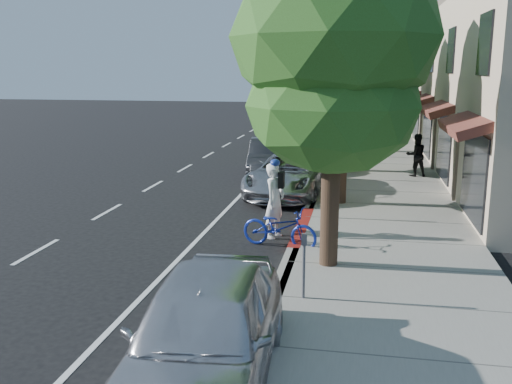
% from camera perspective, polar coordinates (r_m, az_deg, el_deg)
% --- Properties ---
extents(ground, '(120.00, 120.00, 0.00)m').
position_cam_1_polar(ground, '(14.84, 4.20, -4.96)').
color(ground, black).
rests_on(ground, ground).
extents(sidewalk, '(4.60, 56.00, 0.15)m').
position_cam_1_polar(sidewalk, '(22.52, 12.33, 0.97)').
color(sidewalk, gray).
rests_on(sidewalk, ground).
extents(curb, '(0.30, 56.00, 0.15)m').
position_cam_1_polar(curb, '(22.56, 6.49, 1.20)').
color(curb, '#9E998E').
rests_on(curb, ground).
extents(curb_red_segment, '(0.32, 4.00, 0.15)m').
position_cam_1_polar(curb_red_segment, '(15.77, 4.61, -3.63)').
color(curb_red_segment, maroon).
rests_on(curb_red_segment, ground).
extents(street_tree_0, '(4.34, 4.34, 7.76)m').
position_cam_1_polar(street_tree_0, '(12.11, 7.85, 14.49)').
color(street_tree_0, black).
rests_on(street_tree_0, ground).
extents(street_tree_1, '(4.65, 4.65, 7.12)m').
position_cam_1_polar(street_tree_1, '(18.10, 8.77, 11.97)').
color(street_tree_1, black).
rests_on(street_tree_1, ground).
extents(street_tree_2, '(5.02, 5.02, 6.85)m').
position_cam_1_polar(street_tree_2, '(24.10, 9.25, 11.34)').
color(street_tree_2, black).
rests_on(street_tree_2, ground).
extents(street_tree_3, '(5.32, 5.32, 8.24)m').
position_cam_1_polar(street_tree_3, '(30.10, 9.63, 13.36)').
color(street_tree_3, black).
rests_on(street_tree_3, ground).
extents(street_tree_4, '(4.38, 4.38, 7.39)m').
position_cam_1_polar(street_tree_4, '(36.09, 9.79, 12.48)').
color(street_tree_4, black).
rests_on(street_tree_4, ground).
extents(street_tree_5, '(4.27, 4.27, 7.59)m').
position_cam_1_polar(street_tree_5, '(42.09, 9.95, 12.66)').
color(street_tree_5, black).
rests_on(street_tree_5, ground).
extents(cyclist, '(0.68, 0.84, 1.98)m').
position_cam_1_polar(cyclist, '(14.94, 1.90, -0.88)').
color(cyclist, white).
rests_on(cyclist, ground).
extents(bicycle, '(2.08, 1.16, 1.04)m').
position_cam_1_polar(bicycle, '(14.20, 2.37, -3.56)').
color(bicycle, '#162A9D').
rests_on(bicycle, ground).
extents(silver_suv, '(2.91, 5.44, 1.45)m').
position_cam_1_polar(silver_suv, '(20.08, 3.35, 1.77)').
color(silver_suv, '#AEADB2').
rests_on(silver_suv, ground).
extents(dark_sedan, '(2.12, 4.76, 1.52)m').
position_cam_1_polar(dark_sedan, '(23.67, 1.38, 3.48)').
color(dark_sedan, '#222327').
rests_on(dark_sedan, ground).
extents(white_pickup, '(2.76, 5.76, 1.62)m').
position_cam_1_polar(white_pickup, '(34.85, 5.74, 6.37)').
color(white_pickup, silver).
rests_on(white_pickup, ground).
extents(dark_suv_far, '(2.57, 5.20, 1.70)m').
position_cam_1_polar(dark_suv_far, '(36.08, 4.76, 6.66)').
color(dark_suv_far, black).
rests_on(dark_suv_far, ground).
extents(near_car_a, '(2.27, 4.99, 1.66)m').
position_cam_1_polar(near_car_a, '(8.11, -5.16, -13.89)').
color(near_car_a, silver).
rests_on(near_car_a, ground).
extents(pedestrian, '(0.98, 0.86, 1.69)m').
position_cam_1_polar(pedestrian, '(23.59, 15.72, 3.58)').
color(pedestrian, black).
rests_on(pedestrian, sidewalk).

